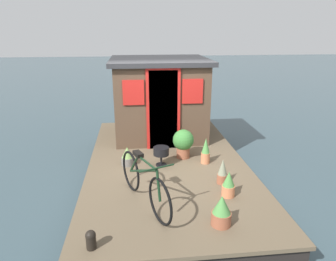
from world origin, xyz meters
TOP-DOWN VIEW (x-y plane):
  - ground_plane at (0.00, 0.00)m, footprint 60.00×60.00m
  - houseboat_deck at (0.00, 0.00)m, footprint 5.47×3.05m
  - houseboat_cabin at (1.62, 0.00)m, footprint 2.06×2.26m
  - bicycle at (-1.55, 0.51)m, footprint 1.59×0.73m
  - potted_plant_mint at (0.13, -0.35)m, footprint 0.42×0.42m
  - potted_plant_basil at (-1.45, -0.81)m, footprint 0.21×0.21m
  - potted_plant_succulent at (-0.18, -0.74)m, footprint 0.17×0.17m
  - potted_plant_rosemary at (-1.03, -0.83)m, footprint 0.18×0.18m
  - potted_plant_sage at (-0.11, 0.77)m, footprint 0.24×0.24m
  - potted_plant_thyme at (-2.17, -0.49)m, footprint 0.27×0.27m
  - charcoal_grill at (-0.21, 0.13)m, footprint 0.30×0.30m
  - mooring_bollard at (-2.46, 1.18)m, footprint 0.13×0.13m

SIDE VIEW (x-z plane):
  - ground_plane at x=0.00m, z-range 0.00..0.00m
  - houseboat_deck at x=0.00m, z-range 0.00..0.50m
  - mooring_bollard at x=-2.46m, z-range 0.50..0.75m
  - potted_plant_sage at x=-0.11m, z-range 0.49..0.85m
  - potted_plant_basil at x=-1.45m, z-range 0.49..0.90m
  - potted_plant_thyme at x=-2.17m, z-range 0.49..0.92m
  - potted_plant_rosemary at x=-1.03m, z-range 0.49..0.93m
  - potted_plant_succulent at x=-0.18m, z-range 0.48..0.99m
  - charcoal_grill at x=-0.21m, z-range 0.58..0.96m
  - potted_plant_mint at x=0.13m, z-range 0.53..1.12m
  - bicycle at x=-1.55m, z-range 0.47..1.26m
  - houseboat_cabin at x=1.62m, z-range 0.51..2.35m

